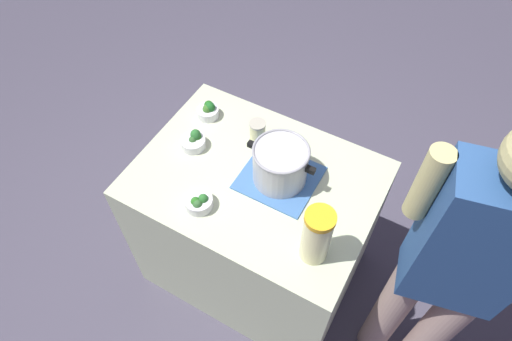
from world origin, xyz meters
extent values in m
plane|color=#4E4A5A|center=(0.00, 0.00, 0.00)|extent=(8.00, 8.00, 0.00)
cube|color=beige|center=(0.00, 0.00, 0.44)|extent=(1.06, 0.78, 0.89)
cube|color=#4270AF|center=(0.09, 0.05, 0.89)|extent=(0.32, 0.31, 0.01)
cylinder|color=#B7B7BC|center=(0.09, 0.05, 0.98)|extent=(0.23, 0.23, 0.18)
torus|color=#99999E|center=(0.09, 0.05, 1.07)|extent=(0.24, 0.24, 0.01)
cube|color=black|center=(-0.04, 0.05, 1.03)|extent=(0.04, 0.02, 0.02)
cube|color=black|center=(0.23, 0.05, 1.03)|extent=(0.04, 0.02, 0.02)
cylinder|color=#F7ECA9|center=(0.37, -0.21, 1.01)|extent=(0.11, 0.11, 0.25)
cylinder|color=yellow|center=(0.37, -0.21, 1.15)|extent=(0.11, 0.11, 0.02)
ellipsoid|color=yellow|center=(0.39, -0.21, 1.03)|extent=(0.04, 0.04, 0.01)
cylinder|color=beige|center=(-0.10, 0.19, 0.94)|extent=(0.07, 0.07, 0.11)
cylinder|color=#B2AD99|center=(-0.10, 0.19, 1.00)|extent=(0.08, 0.08, 0.01)
cylinder|color=silver|center=(-0.34, 0.02, 0.91)|extent=(0.12, 0.12, 0.05)
ellipsoid|color=#36632F|center=(-0.34, 0.02, 0.93)|extent=(0.04, 0.04, 0.04)
ellipsoid|color=#2B6D2D|center=(-0.34, 0.04, 0.94)|extent=(0.05, 0.05, 0.06)
ellipsoid|color=#23691C|center=(-0.33, 0.04, 0.93)|extent=(0.05, 0.05, 0.05)
cylinder|color=silver|center=(-0.39, 0.21, 0.91)|extent=(0.10, 0.10, 0.05)
ellipsoid|color=#1F6724|center=(-0.38, 0.22, 0.94)|extent=(0.05, 0.05, 0.06)
ellipsoid|color=#3C7229|center=(-0.38, 0.21, 0.93)|extent=(0.04, 0.04, 0.05)
ellipsoid|color=#20631A|center=(-0.39, 0.23, 0.93)|extent=(0.05, 0.05, 0.05)
cylinder|color=silver|center=(-0.14, -0.24, 0.91)|extent=(0.12, 0.12, 0.05)
ellipsoid|color=#2C6F2C|center=(-0.12, -0.23, 0.93)|extent=(0.04, 0.04, 0.05)
ellipsoid|color=#286E1F|center=(-0.14, -0.26, 0.93)|extent=(0.04, 0.04, 0.05)
ellipsoid|color=#376B33|center=(-0.13, -0.26, 0.93)|extent=(0.04, 0.04, 0.05)
cylinder|color=tan|center=(0.75, -0.08, 0.44)|extent=(0.14, 0.14, 0.88)
cylinder|color=tan|center=(0.95, -0.08, 0.44)|extent=(0.14, 0.14, 0.88)
cube|color=#294D84|center=(0.85, -0.08, 1.20)|extent=(0.37, 0.27, 0.65)
cylinder|color=tan|center=(0.64, -0.08, 1.38)|extent=(0.08, 0.08, 0.30)
camera|label=1|loc=(0.57, -1.02, 2.50)|focal=31.87mm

